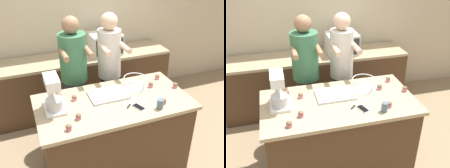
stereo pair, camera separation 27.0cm
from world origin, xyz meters
The scene contains 21 objects.
ground_plane centered at (0.00, 0.00, 0.00)m, with size 16.00×16.00×0.00m, color #937A5B.
back_wall centered at (0.00, 1.76, 1.35)m, with size 10.00×0.06×2.70m.
island_counter centered at (0.00, 0.00, 0.48)m, with size 1.62×0.86×0.95m.
back_counter centered at (0.00, 1.41, 0.45)m, with size 2.80×0.60×0.89m.
person_left centered at (-0.24, 0.71, 0.89)m, with size 0.35×0.51×1.69m.
person_right centered at (0.22, 0.71, 0.91)m, with size 0.31×0.49×1.69m.
stand_mixer centered at (-0.61, 0.07, 1.11)m, with size 0.20×0.30×0.37m.
mixing_bowl centered at (0.33, 0.18, 1.01)m, with size 0.27×0.27×0.13m.
baking_tray centered at (-0.02, 0.11, 0.96)m, with size 0.41×0.29×0.04m.
microwave_oven centered at (0.42, 1.41, 1.05)m, with size 0.47×0.39×0.31m.
cell_phone centered at (0.19, -0.21, 0.95)m, with size 0.11×0.16×0.01m.
drinking_glass centered at (0.38, -0.30, 1.00)m, with size 0.07×0.07×0.10m.
knife centered at (0.14, -0.12, 0.95)m, with size 0.17×0.17×0.01m.
cupcake_0 centered at (-0.52, 0.25, 0.98)m, with size 0.06×0.06×0.06m.
cupcake_1 centered at (0.68, 0.27, 0.98)m, with size 0.06×0.06×0.06m.
cupcake_2 centered at (0.46, -0.24, 0.98)m, with size 0.06×0.06×0.06m.
cupcake_3 centered at (0.76, 0.01, 0.98)m, with size 0.06×0.06×0.06m.
cupcake_4 centered at (0.51, 0.12, 0.98)m, with size 0.06×0.06×0.06m.
cupcake_5 centered at (-0.43, -0.18, 0.98)m, with size 0.06×0.06×0.06m.
cupcake_6 centered at (-0.38, 0.16, 0.98)m, with size 0.06×0.06×0.06m.
cupcake_7 centered at (-0.55, -0.31, 0.98)m, with size 0.06×0.06×0.06m.
Camera 1 is at (-0.85, -2.16, 2.44)m, focal length 42.00 mm.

